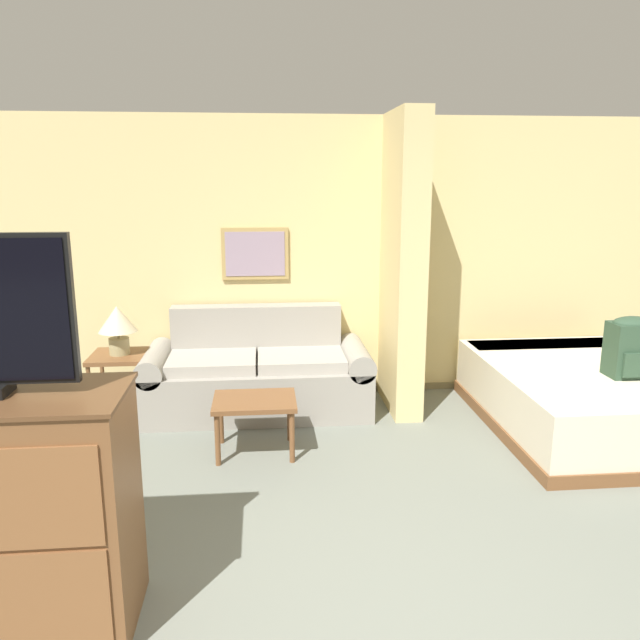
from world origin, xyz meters
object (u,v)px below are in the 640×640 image
bed (582,397)px  backpack (631,346)px  table_lamp (118,323)px  coffee_table (255,406)px  couch (257,375)px

bed → backpack: bearing=-48.3°
table_lamp → bed: (3.87, -0.58, -0.58)m
coffee_table → backpack: size_ratio=1.29×
couch → table_lamp: (-1.17, -0.06, 0.52)m
table_lamp → coffee_table: bearing=-36.0°
couch → table_lamp: bearing=-176.9°
table_lamp → backpack: backpack is taller
table_lamp → backpack: size_ratio=0.88×
backpack → table_lamp: bearing=168.5°
couch → coffee_table: bearing=-91.0°
couch → coffee_table: (-0.02, -0.90, 0.04)m
coffee_table → table_lamp: (-1.15, 0.84, 0.47)m
coffee_table → bed: (2.71, 0.26, -0.11)m
coffee_table → bed: 2.73m
couch → backpack: 3.09m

